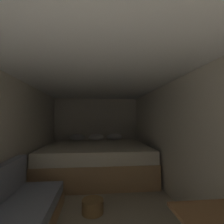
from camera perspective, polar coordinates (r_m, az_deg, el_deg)
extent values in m
plane|color=#A39984|center=(2.75, -5.24, -31.35)|extent=(7.44, 7.44, 0.00)
cube|color=beige|center=(5.17, -5.48, -6.38)|extent=(2.61, 0.05, 1.97)
cube|color=beige|center=(2.74, -33.40, -9.30)|extent=(0.05, 5.44, 1.97)
cube|color=beige|center=(2.77, 22.84, -9.46)|extent=(0.05, 5.44, 1.97)
cube|color=white|center=(2.51, -5.04, 12.90)|extent=(2.61, 5.44, 0.05)
cube|color=tan|center=(4.20, -5.45, -17.66)|extent=(2.39, 2.07, 0.47)
cube|color=beige|center=(4.12, -5.42, -12.78)|extent=(2.35, 2.03, 0.25)
ellipsoid|color=white|center=(4.93, -11.81, -8.46)|extent=(0.44, 0.32, 0.19)
ellipsoid|color=white|center=(4.93, 0.86, -8.51)|extent=(0.44, 0.32, 0.19)
ellipsoid|color=white|center=(4.90, -5.47, -8.54)|extent=(0.44, 0.32, 0.19)
cylinder|color=olive|center=(2.73, -6.65, -29.48)|extent=(0.31, 0.31, 0.18)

